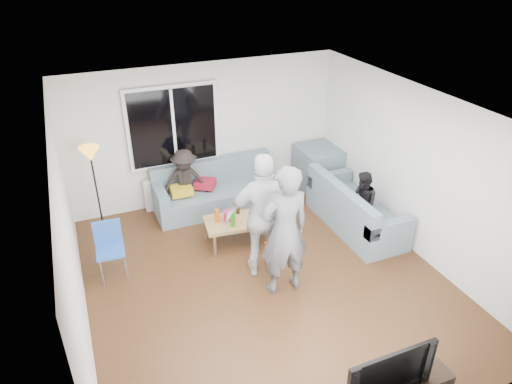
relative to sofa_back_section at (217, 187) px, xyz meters
name	(u,v)px	position (x,y,z in m)	size (l,w,h in m)	color
floor	(265,280)	(-0.03, -2.27, -0.45)	(5.00, 5.50, 0.04)	#56351C
ceiling	(267,109)	(-0.03, -2.27, 2.20)	(5.00, 5.50, 0.04)	white
wall_back	(205,133)	(-0.03, 0.50, 0.88)	(5.00, 0.04, 2.60)	silver
wall_front	(395,351)	(-0.03, -5.04, 0.88)	(5.00, 0.04, 2.60)	silver
wall_left	(69,245)	(-2.55, -2.27, 0.88)	(0.04, 5.50, 2.60)	silver
wall_right	(417,172)	(2.49, -2.27, 0.88)	(0.04, 5.50, 2.60)	silver
window_frame	(173,126)	(-0.63, 0.42, 1.12)	(1.62, 0.06, 1.47)	white
window_glass	(174,127)	(-0.63, 0.38, 1.12)	(1.50, 0.02, 1.35)	black
window_mullion	(174,127)	(-0.63, 0.37, 1.12)	(0.05, 0.03, 1.35)	white
radiator	(179,190)	(-0.63, 0.38, -0.11)	(1.30, 0.12, 0.62)	silver
potted_plant	(192,165)	(-0.37, 0.35, 0.36)	(0.18, 0.14, 0.32)	#286227
vase	(158,175)	(-1.00, 0.35, 0.29)	(0.18, 0.18, 0.18)	silver
sofa_back_section	(217,187)	(0.00, 0.00, 0.00)	(2.30, 0.85, 0.85)	slate
sofa_right_section	(357,205)	(1.99, -1.55, 0.00)	(0.85, 2.00, 0.85)	slate
sofa_corner	(320,167)	(2.15, 0.00, 0.00)	(0.85, 0.85, 0.85)	slate
cushion_yellow	(181,190)	(-0.68, -0.02, 0.09)	(0.38, 0.32, 0.14)	gold
cushion_red	(205,184)	(-0.21, 0.06, 0.09)	(0.36, 0.30, 0.13)	maroon
coffee_table	(239,230)	(-0.03, -1.17, -0.22)	(1.10, 0.60, 0.40)	#A98652
pitcher	(229,216)	(-0.18, -1.12, 0.06)	(0.17, 0.17, 0.17)	#951B43
side_chair	(110,252)	(-2.08, -1.32, 0.01)	(0.40, 0.40, 0.86)	blue
floor_lamp	(97,191)	(-2.08, -0.02, 0.36)	(0.32, 0.32, 1.56)	gold
player_left	(285,231)	(0.13, -2.53, 0.55)	(0.71, 0.47, 1.94)	#535358
player_right	(265,217)	(0.04, -2.07, 0.54)	(1.13, 0.47, 1.92)	silver
spectator_right	(362,203)	(1.99, -1.69, 0.12)	(0.53, 0.41, 1.09)	black
spectator_back	(185,182)	(-0.58, 0.03, 0.20)	(0.81, 0.46, 1.25)	black
television	(385,367)	(0.16, -4.77, 0.30)	(1.00, 0.13, 0.57)	black
bottle_b	(233,219)	(-0.18, -1.31, 0.10)	(0.08, 0.08, 0.25)	#2D8117
bottle_c	(238,209)	(0.04, -0.97, 0.07)	(0.07, 0.07, 0.18)	black
bottle_a	(217,216)	(-0.37, -1.09, 0.09)	(0.07, 0.07, 0.23)	#D8580C
bottle_e	(255,206)	(0.31, -1.06, 0.10)	(0.07, 0.07, 0.24)	black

